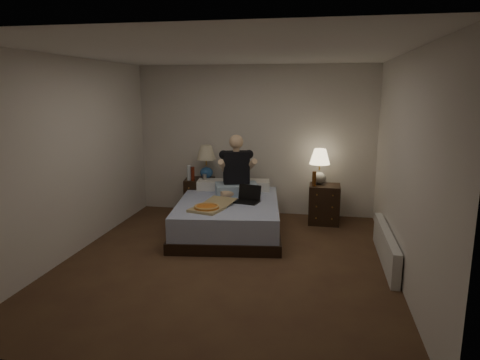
% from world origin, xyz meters
% --- Properties ---
extents(floor, '(4.00, 4.50, 0.00)m').
position_xyz_m(floor, '(0.00, 0.00, 0.00)').
color(floor, brown).
rests_on(floor, ground).
extents(ceiling, '(4.00, 4.50, 0.00)m').
position_xyz_m(ceiling, '(0.00, 0.00, 2.50)').
color(ceiling, white).
rests_on(ceiling, ground).
extents(wall_back, '(4.00, 0.00, 2.50)m').
position_xyz_m(wall_back, '(0.00, 2.25, 1.25)').
color(wall_back, silver).
rests_on(wall_back, ground).
extents(wall_front, '(4.00, 0.00, 2.50)m').
position_xyz_m(wall_front, '(0.00, -2.25, 1.25)').
color(wall_front, silver).
rests_on(wall_front, ground).
extents(wall_left, '(0.00, 4.50, 2.50)m').
position_xyz_m(wall_left, '(-2.00, 0.00, 1.25)').
color(wall_left, silver).
rests_on(wall_left, ground).
extents(wall_right, '(0.00, 4.50, 2.50)m').
position_xyz_m(wall_right, '(2.00, 0.00, 1.25)').
color(wall_right, silver).
rests_on(wall_right, ground).
extents(bed, '(1.69, 2.10, 0.48)m').
position_xyz_m(bed, '(-0.21, 1.11, 0.24)').
color(bed, '#5065A1').
rests_on(bed, floor).
extents(nightstand_left, '(0.53, 0.49, 0.63)m').
position_xyz_m(nightstand_left, '(-0.88, 1.91, 0.31)').
color(nightstand_left, black).
rests_on(nightstand_left, floor).
extents(nightstand_right, '(0.48, 0.44, 0.62)m').
position_xyz_m(nightstand_right, '(1.19, 1.83, 0.31)').
color(nightstand_right, black).
rests_on(nightstand_right, floor).
extents(lamp_left, '(0.39, 0.39, 0.56)m').
position_xyz_m(lamp_left, '(-0.78, 1.99, 0.91)').
color(lamp_left, '#27538F').
rests_on(lamp_left, nightstand_left).
extents(lamp_right, '(0.36, 0.36, 0.56)m').
position_xyz_m(lamp_right, '(1.09, 1.91, 0.90)').
color(lamp_right, '#9B9B93').
rests_on(lamp_right, nightstand_right).
extents(water_bottle, '(0.07, 0.07, 0.25)m').
position_xyz_m(water_bottle, '(-1.02, 1.78, 0.75)').
color(water_bottle, silver).
rests_on(water_bottle, nightstand_left).
extents(soda_can, '(0.07, 0.07, 0.10)m').
position_xyz_m(soda_can, '(-0.77, 1.83, 0.68)').
color(soda_can, '#ACACA7').
rests_on(soda_can, nightstand_left).
extents(beer_bottle_left, '(0.06, 0.06, 0.23)m').
position_xyz_m(beer_bottle_left, '(-0.95, 1.75, 0.74)').
color(beer_bottle_left, '#591B0C').
rests_on(beer_bottle_left, nightstand_left).
extents(beer_bottle_right, '(0.06, 0.06, 0.23)m').
position_xyz_m(beer_bottle_right, '(1.02, 1.73, 0.74)').
color(beer_bottle_right, '#582C0C').
rests_on(beer_bottle_right, nightstand_right).
extents(person, '(0.78, 0.69, 0.93)m').
position_xyz_m(person, '(-0.17, 1.55, 0.95)').
color(person, black).
rests_on(person, bed).
extents(laptop, '(0.39, 0.35, 0.24)m').
position_xyz_m(laptop, '(0.07, 1.06, 0.60)').
color(laptop, black).
rests_on(laptop, bed).
extents(pizza_box, '(0.58, 0.84, 0.08)m').
position_xyz_m(pizza_box, '(-0.40, 0.55, 0.52)').
color(pizza_box, tan).
rests_on(pizza_box, bed).
extents(radiator, '(0.10, 1.60, 0.40)m').
position_xyz_m(radiator, '(1.93, 0.35, 0.20)').
color(radiator, silver).
rests_on(radiator, floor).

